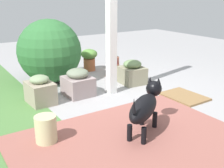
{
  "coord_description": "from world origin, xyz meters",
  "views": [
    {
      "loc": [
        -3.09,
        2.19,
        1.5
      ],
      "look_at": [
        0.01,
        0.16,
        0.28
      ],
      "focal_mm": 44.86,
      "sensor_mm": 36.0,
      "label": 1
    }
  ],
  "objects_px": {
    "terracotta_pot_broad": "(89,58)",
    "ceramic_urn": "(46,130)",
    "stone_planter_far": "(40,91)",
    "doormat": "(184,96)",
    "porch_pillar": "(111,8)",
    "dog": "(145,106)",
    "stone_planter_nearest": "(132,73)",
    "round_shrub": "(50,51)",
    "stone_planter_mid": "(78,83)",
    "terracotta_pot_spiky": "(113,58)",
    "terracotta_pot_tall": "(114,56)"
  },
  "relations": [
    {
      "from": "terracotta_pot_broad",
      "to": "ceramic_urn",
      "type": "xyz_separation_m",
      "value": [
        -2.27,
        1.75,
        -0.1
      ]
    },
    {
      "from": "stone_planter_far",
      "to": "doormat",
      "type": "bearing_deg",
      "value": -116.96
    },
    {
      "from": "stone_planter_far",
      "to": "terracotta_pot_broad",
      "type": "height_order",
      "value": "terracotta_pot_broad"
    },
    {
      "from": "porch_pillar",
      "to": "terracotta_pot_broad",
      "type": "distance_m",
      "value": 1.73
    },
    {
      "from": "dog",
      "to": "stone_planter_nearest",
      "type": "bearing_deg",
      "value": -32.68
    },
    {
      "from": "ceramic_urn",
      "to": "round_shrub",
      "type": "bearing_deg",
      "value": -22.85
    },
    {
      "from": "stone_planter_mid",
      "to": "dog",
      "type": "bearing_deg",
      "value": -177.01
    },
    {
      "from": "porch_pillar",
      "to": "ceramic_urn",
      "type": "bearing_deg",
      "value": 123.22
    },
    {
      "from": "round_shrub",
      "to": "dog",
      "type": "distance_m",
      "value": 2.38
    },
    {
      "from": "stone_planter_nearest",
      "to": "doormat",
      "type": "distance_m",
      "value": 1.02
    },
    {
      "from": "terracotta_pot_broad",
      "to": "stone_planter_nearest",
      "type": "bearing_deg",
      "value": -169.72
    },
    {
      "from": "stone_planter_nearest",
      "to": "stone_planter_mid",
      "type": "distance_m",
      "value": 1.04
    },
    {
      "from": "terracotta_pot_spiky",
      "to": "ceramic_urn",
      "type": "bearing_deg",
      "value": 131.1
    },
    {
      "from": "stone_planter_mid",
      "to": "terracotta_pot_broad",
      "type": "bearing_deg",
      "value": -35.6
    },
    {
      "from": "stone_planter_mid",
      "to": "terracotta_pot_broad",
      "type": "relative_size",
      "value": 1.01
    },
    {
      "from": "terracotta_pot_tall",
      "to": "terracotta_pot_spiky",
      "type": "bearing_deg",
      "value": 144.11
    },
    {
      "from": "stone_planter_nearest",
      "to": "stone_planter_far",
      "type": "distance_m",
      "value": 1.63
    },
    {
      "from": "terracotta_pot_broad",
      "to": "terracotta_pot_tall",
      "type": "relative_size",
      "value": 0.62
    },
    {
      "from": "stone_planter_mid",
      "to": "ceramic_urn",
      "type": "bearing_deg",
      "value": 140.14
    },
    {
      "from": "stone_planter_mid",
      "to": "dog",
      "type": "height_order",
      "value": "dog"
    },
    {
      "from": "stone_planter_nearest",
      "to": "doormat",
      "type": "relative_size",
      "value": 0.69
    },
    {
      "from": "ceramic_urn",
      "to": "doormat",
      "type": "xyz_separation_m",
      "value": [
        0.14,
        -2.2,
        -0.14
      ]
    },
    {
      "from": "stone_planter_mid",
      "to": "doormat",
      "type": "distance_m",
      "value": 1.61
    },
    {
      "from": "porch_pillar",
      "to": "doormat",
      "type": "bearing_deg",
      "value": -134.23
    },
    {
      "from": "terracotta_pot_spiky",
      "to": "terracotta_pot_tall",
      "type": "xyz_separation_m",
      "value": [
        0.43,
        -0.31,
        -0.08
      ]
    },
    {
      "from": "doormat",
      "to": "round_shrub",
      "type": "bearing_deg",
      "value": 36.79
    },
    {
      "from": "stone_planter_nearest",
      "to": "stone_planter_far",
      "type": "height_order",
      "value": "stone_planter_far"
    },
    {
      "from": "terracotta_pot_tall",
      "to": "ceramic_urn",
      "type": "relative_size",
      "value": 2.32
    },
    {
      "from": "terracotta_pot_broad",
      "to": "dog",
      "type": "xyz_separation_m",
      "value": [
        -2.65,
        0.76,
        0.07
      ]
    },
    {
      "from": "stone_planter_mid",
      "to": "terracotta_pot_spiky",
      "type": "bearing_deg",
      "value": -59.8
    },
    {
      "from": "terracotta_pot_broad",
      "to": "terracotta_pot_spiky",
      "type": "xyz_separation_m",
      "value": [
        -0.57,
        -0.2,
        0.08
      ]
    },
    {
      "from": "stone_planter_far",
      "to": "dog",
      "type": "bearing_deg",
      "value": -155.74
    },
    {
      "from": "doormat",
      "to": "porch_pillar",
      "type": "bearing_deg",
      "value": 45.77
    },
    {
      "from": "terracotta_pot_spiky",
      "to": "stone_planter_far",
      "type": "bearing_deg",
      "value": 110.45
    },
    {
      "from": "ceramic_urn",
      "to": "terracotta_pot_broad",
      "type": "bearing_deg",
      "value": -37.73
    },
    {
      "from": "terracotta_pot_spiky",
      "to": "stone_planter_mid",
      "type": "bearing_deg",
      "value": 120.2
    },
    {
      "from": "terracotta_pot_tall",
      "to": "doormat",
      "type": "height_order",
      "value": "terracotta_pot_tall"
    },
    {
      "from": "stone_planter_mid",
      "to": "terracotta_pot_spiky",
      "type": "distance_m",
      "value": 1.2
    },
    {
      "from": "terracotta_pot_spiky",
      "to": "terracotta_pot_broad",
      "type": "bearing_deg",
      "value": 19.03
    },
    {
      "from": "porch_pillar",
      "to": "dog",
      "type": "bearing_deg",
      "value": 162.6
    },
    {
      "from": "stone_planter_nearest",
      "to": "terracotta_pot_spiky",
      "type": "xyz_separation_m",
      "value": [
        0.58,
        0.01,
        0.14
      ]
    },
    {
      "from": "stone_planter_nearest",
      "to": "round_shrub",
      "type": "bearing_deg",
      "value": 52.84
    },
    {
      "from": "stone_planter_mid",
      "to": "stone_planter_far",
      "type": "xyz_separation_m",
      "value": [
        -0.0,
        0.59,
        -0.01
      ]
    },
    {
      "from": "round_shrub",
      "to": "terracotta_pot_spiky",
      "type": "xyz_separation_m",
      "value": [
        -0.28,
        -1.12,
        -0.21
      ]
    },
    {
      "from": "stone_planter_nearest",
      "to": "terracotta_pot_broad",
      "type": "xyz_separation_m",
      "value": [
        1.15,
        0.21,
        0.06
      ]
    },
    {
      "from": "ceramic_urn",
      "to": "doormat",
      "type": "bearing_deg",
      "value": -86.27
    },
    {
      "from": "stone_planter_mid",
      "to": "terracotta_pot_spiky",
      "type": "xyz_separation_m",
      "value": [
        0.6,
        -1.03,
        0.14
      ]
    },
    {
      "from": "round_shrub",
      "to": "stone_planter_far",
      "type": "bearing_deg",
      "value": 150.24
    },
    {
      "from": "round_shrub",
      "to": "terracotta_pot_tall",
      "type": "relative_size",
      "value": 1.55
    },
    {
      "from": "ceramic_urn",
      "to": "terracotta_pot_tall",
      "type": "bearing_deg",
      "value": -46.71
    }
  ]
}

